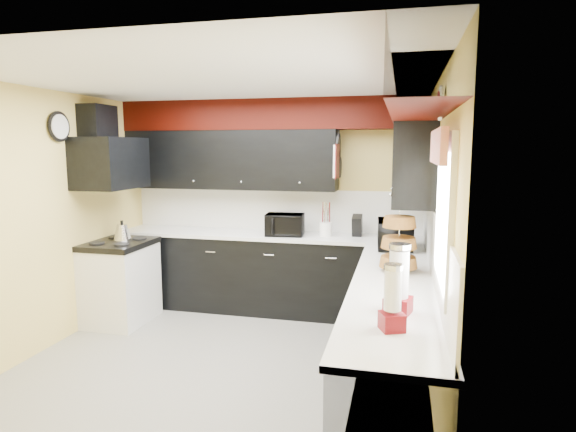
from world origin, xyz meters
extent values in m
plane|color=gray|center=(0.00, 0.00, 0.00)|extent=(3.60, 3.60, 0.00)
cube|color=#E0C666|center=(0.00, 1.80, 1.25)|extent=(3.60, 0.06, 2.50)
cube|color=#E0C666|center=(1.80, 0.00, 1.25)|extent=(0.06, 3.60, 2.50)
cube|color=#E0C666|center=(-1.80, 0.00, 1.25)|extent=(0.06, 3.60, 2.50)
cube|color=white|center=(0.00, 0.00, 2.50)|extent=(3.60, 3.60, 0.06)
cube|color=black|center=(0.00, 1.50, 0.45)|extent=(3.60, 0.60, 0.90)
cube|color=black|center=(1.50, -0.30, 0.45)|extent=(0.60, 3.00, 0.90)
cube|color=white|center=(0.00, 1.50, 0.92)|extent=(3.62, 0.64, 0.04)
cube|color=white|center=(1.50, -0.30, 0.92)|extent=(0.64, 3.02, 0.04)
cube|color=white|center=(0.00, 1.79, 1.19)|extent=(3.60, 0.02, 0.50)
cube|color=white|center=(1.79, 0.00, 1.19)|extent=(0.02, 3.60, 0.50)
cube|color=black|center=(-0.50, 1.62, 1.80)|extent=(2.60, 0.35, 0.70)
cube|color=black|center=(1.62, 0.90, 1.80)|extent=(0.35, 1.80, 0.70)
cube|color=black|center=(0.00, 1.62, 2.33)|extent=(3.60, 0.36, 0.35)
cube|color=black|center=(1.62, -0.18, 2.33)|extent=(0.36, 3.24, 0.35)
cube|color=white|center=(-1.50, 0.75, 0.43)|extent=(0.60, 0.75, 0.86)
cube|color=black|center=(-1.50, 0.75, 0.89)|extent=(0.62, 0.77, 0.06)
cube|color=black|center=(-1.55, 0.75, 1.78)|extent=(0.50, 0.78, 0.55)
cube|color=black|center=(-1.68, 0.75, 2.20)|extent=(0.24, 0.40, 0.40)
cube|color=red|center=(1.73, -0.90, 1.95)|extent=(0.04, 0.88, 0.20)
cube|color=white|center=(0.83, 1.30, 1.80)|extent=(0.03, 0.26, 0.35)
imported|color=black|center=(0.23, 1.43, 1.06)|extent=(0.46, 0.39, 0.25)
imported|color=black|center=(1.48, 0.98, 1.08)|extent=(0.38, 0.53, 0.28)
cylinder|color=white|center=(0.70, 1.49, 1.02)|extent=(0.17, 0.17, 0.16)
cube|color=black|center=(1.05, 1.56, 1.06)|extent=(0.11, 0.15, 0.24)
camera|label=1|loc=(1.53, -3.90, 1.94)|focal=30.00mm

